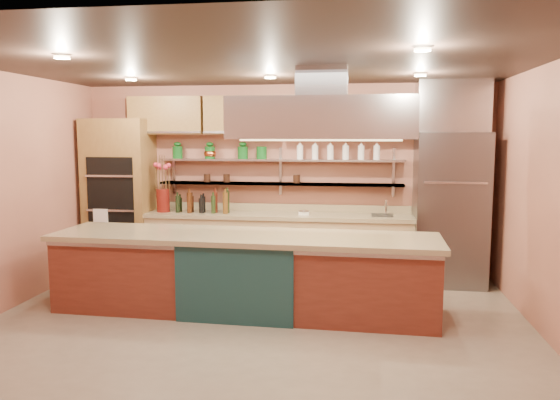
% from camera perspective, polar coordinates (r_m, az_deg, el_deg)
% --- Properties ---
extents(floor, '(6.00, 5.00, 0.02)m').
position_cam_1_polar(floor, '(6.02, -2.83, -13.38)').
color(floor, gray).
rests_on(floor, ground).
extents(ceiling, '(6.00, 5.00, 0.02)m').
position_cam_1_polar(ceiling, '(5.70, -3.01, 14.18)').
color(ceiling, black).
rests_on(ceiling, wall_back).
extents(wall_back, '(6.00, 0.04, 2.80)m').
position_cam_1_polar(wall_back, '(8.15, 0.44, 2.13)').
color(wall_back, '#A7654E').
rests_on(wall_back, floor).
extents(wall_front, '(6.00, 0.04, 2.80)m').
position_cam_1_polar(wall_front, '(3.30, -11.25, -5.05)').
color(wall_front, '#A7654E').
rests_on(wall_front, floor).
extents(wall_right, '(0.04, 5.00, 2.80)m').
position_cam_1_polar(wall_right, '(5.91, 26.98, -0.43)').
color(wall_right, '#A7654E').
rests_on(wall_right, floor).
extents(oven_stack, '(0.95, 0.64, 2.30)m').
position_cam_1_polar(oven_stack, '(8.55, -16.37, 0.39)').
color(oven_stack, olive).
rests_on(oven_stack, floor).
extents(refrigerator, '(0.95, 0.72, 2.10)m').
position_cam_1_polar(refrigerator, '(7.86, 17.31, -0.93)').
color(refrigerator, slate).
rests_on(refrigerator, floor).
extents(back_counter, '(3.84, 0.64, 0.93)m').
position_cam_1_polar(back_counter, '(7.99, -0.21, -4.74)').
color(back_counter, tan).
rests_on(back_counter, floor).
extents(wall_shelf_lower, '(3.60, 0.26, 0.03)m').
position_cam_1_polar(wall_shelf_lower, '(8.03, -0.04, 1.70)').
color(wall_shelf_lower, '#ADAFB4').
rests_on(wall_shelf_lower, wall_back).
extents(wall_shelf_upper, '(3.60, 0.26, 0.03)m').
position_cam_1_polar(wall_shelf_upper, '(8.01, -0.04, 4.20)').
color(wall_shelf_upper, '#ADAFB4').
rests_on(wall_shelf_upper, wall_back).
extents(upper_cabinets, '(4.60, 0.36, 0.55)m').
position_cam_1_polar(upper_cabinets, '(7.95, 0.27, 8.87)').
color(upper_cabinets, olive).
rests_on(upper_cabinets, wall_back).
extents(range_hood, '(2.00, 1.00, 0.45)m').
position_cam_1_polar(range_hood, '(6.14, 4.42, 8.49)').
color(range_hood, '#ADAFB4').
rests_on(range_hood, ceiling).
extents(ceiling_downlights, '(4.00, 2.80, 0.02)m').
position_cam_1_polar(ceiling_downlights, '(5.89, -2.62, 13.65)').
color(ceiling_downlights, '#FFE5A5').
rests_on(ceiling_downlights, ceiling).
extents(island, '(4.44, 1.10, 0.92)m').
position_cam_1_polar(island, '(6.46, -3.78, -7.60)').
color(island, maroon).
rests_on(island, floor).
extents(flower_vase, '(0.25, 0.25, 0.34)m').
position_cam_1_polar(flower_vase, '(8.26, -12.12, -0.04)').
color(flower_vase, '#5A120D').
rests_on(flower_vase, back_counter).
extents(oil_bottle_cluster, '(0.84, 0.24, 0.27)m').
position_cam_1_polar(oil_bottle_cluster, '(8.08, -8.13, -0.37)').
color(oil_bottle_cluster, black).
rests_on(oil_bottle_cluster, back_counter).
extents(kitchen_scale, '(0.17, 0.15, 0.08)m').
position_cam_1_polar(kitchen_scale, '(7.81, 2.53, -1.25)').
color(kitchen_scale, white).
rests_on(kitchen_scale, back_counter).
extents(bar_faucet, '(0.04, 0.04, 0.23)m').
position_cam_1_polar(bar_faucet, '(7.88, 11.01, -0.77)').
color(bar_faucet, white).
rests_on(bar_faucet, back_counter).
extents(copper_kettle, '(0.19, 0.19, 0.14)m').
position_cam_1_polar(copper_kettle, '(8.22, -7.31, 4.81)').
color(copper_kettle, '#BF572C').
rests_on(copper_kettle, wall_shelf_upper).
extents(green_canister, '(0.18, 0.18, 0.18)m').
position_cam_1_polar(green_canister, '(8.04, -1.93, 4.96)').
color(green_canister, '#0F4916').
rests_on(green_canister, wall_shelf_upper).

